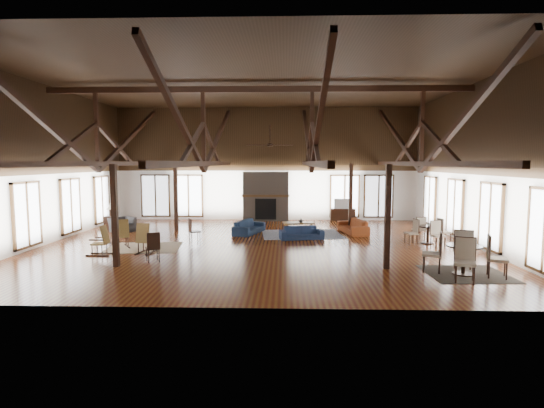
{
  "coord_description": "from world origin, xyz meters",
  "views": [
    {
      "loc": [
        1.04,
        -15.76,
        3.1
      ],
      "look_at": [
        0.51,
        1.0,
        1.45
      ],
      "focal_mm": 28.0,
      "sensor_mm": 36.0,
      "label": 1
    }
  ],
  "objects_px": {
    "cafe_table_far": "(428,231)",
    "cafe_table_near": "(464,254)",
    "sofa_navy_front": "(301,233)",
    "sofa_navy_left": "(249,227)",
    "sofa_orange": "(353,226)",
    "tv_console": "(343,215)",
    "armchair": "(122,225)",
    "coffee_table": "(298,223)"
  },
  "relations": [
    {
      "from": "sofa_navy_front",
      "to": "coffee_table",
      "type": "distance_m",
      "value": 1.3
    },
    {
      "from": "coffee_table",
      "to": "armchair",
      "type": "xyz_separation_m",
      "value": [
        -7.9,
        0.34,
        -0.13
      ]
    },
    {
      "from": "sofa_navy_front",
      "to": "tv_console",
      "type": "distance_m",
      "value": 6.03
    },
    {
      "from": "cafe_table_near",
      "to": "cafe_table_far",
      "type": "xyz_separation_m",
      "value": [
        0.53,
        4.56,
        -0.1
      ]
    },
    {
      "from": "sofa_orange",
      "to": "cafe_table_near",
      "type": "height_order",
      "value": "cafe_table_near"
    },
    {
      "from": "sofa_orange",
      "to": "cafe_table_near",
      "type": "xyz_separation_m",
      "value": [
        1.96,
        -6.86,
        0.27
      ]
    },
    {
      "from": "sofa_orange",
      "to": "coffee_table",
      "type": "bearing_deg",
      "value": -94.38
    },
    {
      "from": "sofa_navy_left",
      "to": "sofa_orange",
      "type": "relative_size",
      "value": 0.96
    },
    {
      "from": "coffee_table",
      "to": "cafe_table_near",
      "type": "height_order",
      "value": "cafe_table_near"
    },
    {
      "from": "armchair",
      "to": "cafe_table_near",
      "type": "relative_size",
      "value": 0.44
    },
    {
      "from": "cafe_table_near",
      "to": "coffee_table",
      "type": "bearing_deg",
      "value": 123.45
    },
    {
      "from": "sofa_navy_left",
      "to": "cafe_table_far",
      "type": "distance_m",
      "value": 7.35
    },
    {
      "from": "tv_console",
      "to": "sofa_navy_left",
      "type": "bearing_deg",
      "value": -137.69
    },
    {
      "from": "cafe_table_near",
      "to": "sofa_navy_left",
      "type": "bearing_deg",
      "value": 134.48
    },
    {
      "from": "coffee_table",
      "to": "tv_console",
      "type": "xyz_separation_m",
      "value": [
        2.48,
        4.25,
        -0.13
      ]
    },
    {
      "from": "sofa_navy_front",
      "to": "tv_console",
      "type": "relative_size",
      "value": 1.36
    },
    {
      "from": "sofa_navy_left",
      "to": "tv_console",
      "type": "bearing_deg",
      "value": -28.49
    },
    {
      "from": "sofa_orange",
      "to": "coffee_table",
      "type": "distance_m",
      "value": 2.42
    },
    {
      "from": "armchair",
      "to": "sofa_navy_front",
      "type": "bearing_deg",
      "value": -64.73
    },
    {
      "from": "cafe_table_far",
      "to": "tv_console",
      "type": "relative_size",
      "value": 1.43
    },
    {
      "from": "armchair",
      "to": "cafe_table_far",
      "type": "relative_size",
      "value": 0.53
    },
    {
      "from": "sofa_navy_left",
      "to": "tv_console",
      "type": "xyz_separation_m",
      "value": [
        4.63,
        4.22,
        0.04
      ]
    },
    {
      "from": "sofa_orange",
      "to": "cafe_table_near",
      "type": "bearing_deg",
      "value": 5.43
    },
    {
      "from": "sofa_navy_front",
      "to": "cafe_table_far",
      "type": "bearing_deg",
      "value": -20.03
    },
    {
      "from": "coffee_table",
      "to": "armchair",
      "type": "bearing_deg",
      "value": 169.63
    },
    {
      "from": "armchair",
      "to": "tv_console",
      "type": "bearing_deg",
      "value": -32.59
    },
    {
      "from": "cafe_table_far",
      "to": "sofa_orange",
      "type": "bearing_deg",
      "value": 137.29
    },
    {
      "from": "sofa_navy_left",
      "to": "armchair",
      "type": "xyz_separation_m",
      "value": [
        -5.74,
        0.3,
        0.03
      ]
    },
    {
      "from": "tv_console",
      "to": "cafe_table_near",
      "type": "bearing_deg",
      "value": -80.14
    },
    {
      "from": "sofa_orange",
      "to": "armchair",
      "type": "relative_size",
      "value": 2.1
    },
    {
      "from": "coffee_table",
      "to": "tv_console",
      "type": "bearing_deg",
      "value": 51.85
    },
    {
      "from": "cafe_table_near",
      "to": "tv_console",
      "type": "distance_m",
      "value": 11.02
    },
    {
      "from": "sofa_orange",
      "to": "cafe_table_far",
      "type": "xyz_separation_m",
      "value": [
        2.49,
        -2.3,
        0.17
      ]
    },
    {
      "from": "sofa_orange",
      "to": "cafe_table_near",
      "type": "distance_m",
      "value": 7.14
    },
    {
      "from": "sofa_navy_front",
      "to": "sofa_navy_left",
      "type": "distance_m",
      "value": 2.6
    },
    {
      "from": "sofa_navy_left",
      "to": "sofa_orange",
      "type": "xyz_separation_m",
      "value": [
        4.56,
        0.22,
        0.01
      ]
    },
    {
      "from": "coffee_table",
      "to": "cafe_table_far",
      "type": "bearing_deg",
      "value": -30.58
    },
    {
      "from": "sofa_navy_left",
      "to": "coffee_table",
      "type": "height_order",
      "value": "sofa_navy_left"
    },
    {
      "from": "sofa_navy_left",
      "to": "armchair",
      "type": "relative_size",
      "value": 2.01
    },
    {
      "from": "sofa_orange",
      "to": "cafe_table_far",
      "type": "relative_size",
      "value": 1.11
    },
    {
      "from": "cafe_table_far",
      "to": "cafe_table_near",
      "type": "bearing_deg",
      "value": -96.59
    },
    {
      "from": "sofa_navy_left",
      "to": "cafe_table_near",
      "type": "bearing_deg",
      "value": -116.32
    }
  ]
}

